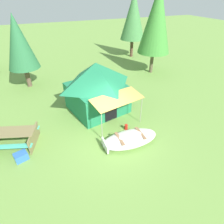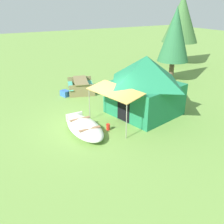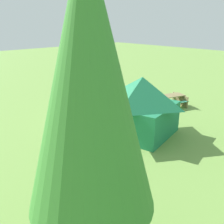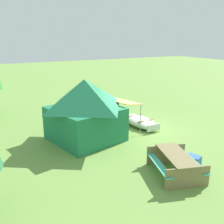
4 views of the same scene
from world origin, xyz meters
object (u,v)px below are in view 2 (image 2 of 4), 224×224
Objects in this scene: beached_rowboat at (85,127)px; cooler_box at (65,93)px; canvas_cabin_tent at (145,85)px; fuel_can at (108,127)px; pine_tree_back_right at (175,35)px; pine_tree_side at (182,19)px; picnic_table at (81,84)px.

cooler_box is at bearing 170.05° from beached_rowboat.
canvas_cabin_tent is 2.84m from fuel_can.
cooler_box is 8.15m from pine_tree_back_right.
beached_rowboat is at bearing -9.95° from cooler_box.
fuel_can is 9.10m from pine_tree_back_right.
cooler_box is 12.56m from pine_tree_side.
canvas_cabin_tent is 6.40m from pine_tree_back_right.
pine_tree_side is (-8.05, 11.46, 3.67)m from fuel_can.
canvas_cabin_tent is 11.89m from pine_tree_side.
pine_tree_back_right reaches higher than picnic_table.
cooler_box is at bearing -94.85° from pine_tree_back_right.
pine_tree_side is at bearing 125.08° from fuel_can.
fuel_can is 0.06× the size of pine_tree_back_right.
cooler_box is (-4.69, 0.82, -0.07)m from beached_rowboat.
beached_rowboat is at bearing -21.38° from picnic_table.
picnic_table reaches higher than beached_rowboat.
beached_rowboat is 9.58× the size of fuel_can.
cooler_box is at bearing -77.74° from picnic_table.
fuel_can is (4.98, 0.15, -0.03)m from cooler_box.
canvas_cabin_tent is 5.15m from cooler_box.
beached_rowboat is 0.55× the size of pine_tree_back_right.
beached_rowboat is 0.47× the size of pine_tree_side.
beached_rowboat reaches higher than fuel_can.
cooler_box is (0.24, -1.11, -0.32)m from picnic_table.
pine_tree_back_right is (-4.34, 7.41, 2.99)m from fuel_can.
picnic_table reaches higher than cooler_box.
beached_rowboat is 3.62m from canvas_cabin_tent.
beached_rowboat is at bearing -106.72° from fuel_can.
canvas_cabin_tent is 16.21× the size of fuel_can.
pine_tree_side reaches higher than pine_tree_back_right.
canvas_cabin_tent is 1.94× the size of picnic_table.
pine_tree_side is at bearing 105.05° from picnic_table.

